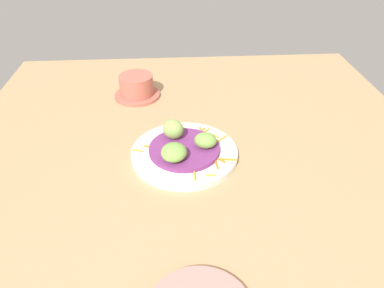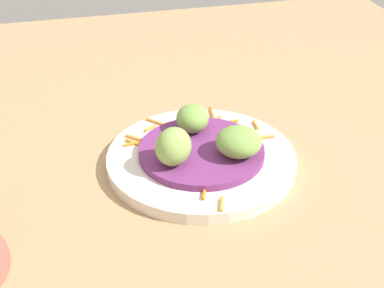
{
  "view_description": "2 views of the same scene",
  "coord_description": "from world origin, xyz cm",
  "px_view_note": "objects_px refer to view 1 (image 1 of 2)",
  "views": [
    {
      "loc": [
        5.46,
        64.95,
        50.02
      ],
      "look_at": [
        1.3,
        1.8,
        5.14
      ],
      "focal_mm": 33.73,
      "sensor_mm": 36.0,
      "label": 1
    },
    {
      "loc": [
        57.82,
        -13.1,
        40.74
      ],
      "look_at": [
        4.58,
        0.28,
        6.2
      ],
      "focal_mm": 51.97,
      "sensor_mm": 36.0,
      "label": 2
    }
  ],
  "objects_px": {
    "guac_scoop_left": "(205,140)",
    "guac_scoop_center": "(173,129)",
    "main_plate": "(184,153)",
    "guac_scoop_right": "(174,152)",
    "terracotta_bowl": "(137,87)"
  },
  "relations": [
    {
      "from": "guac_scoop_right",
      "to": "guac_scoop_left",
      "type": "bearing_deg",
      "value": -150.24
    },
    {
      "from": "guac_scoop_center",
      "to": "terracotta_bowl",
      "type": "distance_m",
      "value": 0.27
    },
    {
      "from": "main_plate",
      "to": "guac_scoop_center",
      "type": "height_order",
      "value": "guac_scoop_center"
    },
    {
      "from": "main_plate",
      "to": "guac_scoop_left",
      "type": "relative_size",
      "value": 4.82
    },
    {
      "from": "guac_scoop_center",
      "to": "guac_scoop_right",
      "type": "height_order",
      "value": "guac_scoop_center"
    },
    {
      "from": "guac_scoop_right",
      "to": "main_plate",
      "type": "bearing_deg",
      "value": -120.24
    },
    {
      "from": "guac_scoop_left",
      "to": "guac_scoop_center",
      "type": "xyz_separation_m",
      "value": [
        0.07,
        -0.04,
        0.01
      ]
    },
    {
      "from": "main_plate",
      "to": "terracotta_bowl",
      "type": "bearing_deg",
      "value": -67.5
    },
    {
      "from": "guac_scoop_left",
      "to": "terracotta_bowl",
      "type": "relative_size",
      "value": 0.38
    },
    {
      "from": "main_plate",
      "to": "guac_scoop_right",
      "type": "relative_size",
      "value": 4.24
    },
    {
      "from": "guac_scoop_left",
      "to": "guac_scoop_center",
      "type": "bearing_deg",
      "value": -30.24
    },
    {
      "from": "guac_scoop_right",
      "to": "terracotta_bowl",
      "type": "bearing_deg",
      "value": -73.6
    },
    {
      "from": "main_plate",
      "to": "guac_scoop_center",
      "type": "distance_m",
      "value": 0.06
    },
    {
      "from": "main_plate",
      "to": "guac_scoop_left",
      "type": "bearing_deg",
      "value": 179.76
    },
    {
      "from": "guac_scoop_center",
      "to": "guac_scoop_left",
      "type": "bearing_deg",
      "value": 149.76
    }
  ]
}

